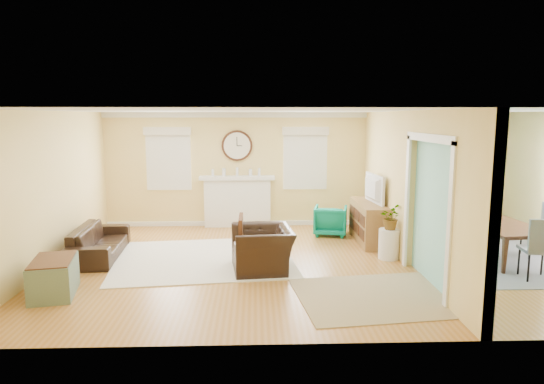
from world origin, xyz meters
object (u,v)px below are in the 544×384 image
object	(u,v)px
dining_table	(499,241)
green_chair	(330,221)
sofa	(99,242)
credenza	(370,222)
eames_chair	(262,249)

from	to	relation	value
dining_table	green_chair	bearing A→B (deg)	49.48
sofa	credenza	bearing A→B (deg)	-83.98
eames_chair	green_chair	size ratio (longest dim) A/B	1.58
credenza	eames_chair	bearing A→B (deg)	-141.41
sofa	dining_table	xyz separation A→B (m)	(7.15, -0.35, 0.04)
sofa	green_chair	world-z (taller)	green_chair
green_chair	dining_table	bearing A→B (deg)	158.64
sofa	credenza	distance (m)	5.20
green_chair	dining_table	size ratio (longest dim) A/B	0.38
eames_chair	sofa	bearing A→B (deg)	-112.60
eames_chair	dining_table	bearing A→B (deg)	90.42
sofa	eames_chair	xyz separation A→B (m)	(2.93, -0.85, 0.07)
sofa	credenza	world-z (taller)	credenza
eames_chair	credenza	bearing A→B (deg)	122.26
sofa	credenza	size ratio (longest dim) A/B	1.20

